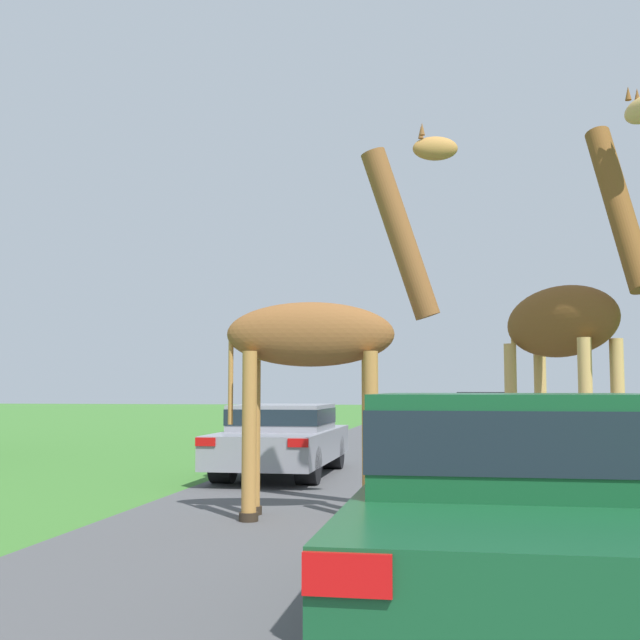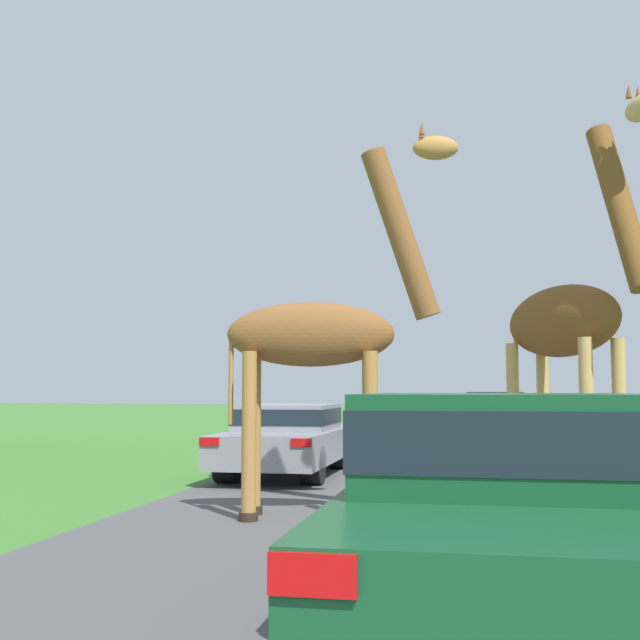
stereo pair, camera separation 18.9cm
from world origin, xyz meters
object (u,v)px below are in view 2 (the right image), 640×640
Objects in this scene: car_lead_maroon at (503,507)px; car_queue_left at (495,414)px; giraffe_companion at (570,322)px; car_far_ahead at (288,437)px; giraffe_near_road at (327,334)px; car_queue_right at (522,426)px.

car_queue_left is (0.42, 19.78, -0.02)m from car_lead_maroon.
giraffe_companion reaches higher than car_far_ahead.
car_far_ahead is at bearing -170.44° from giraffe_near_road.
car_queue_right is (-0.07, 9.36, -1.67)m from giraffe_companion.
giraffe_companion is 1.10× the size of car_far_ahead.
giraffe_near_road is at bearing -105.99° from car_queue_right.
giraffe_companion is at bearing -41.69° from car_far_ahead.
car_lead_maroon is at bearing -93.72° from car_queue_right.
car_queue_right is (0.93, 14.27, -0.11)m from car_lead_maroon.
giraffe_near_road reaches higher than car_far_ahead.
car_far_ahead is at bearing -74.69° from giraffe_companion.
car_lead_maroon is 0.98× the size of car_queue_right.
car_queue_right reaches higher than car_far_ahead.
car_queue_left is at bearing 70.35° from car_far_ahead.
giraffe_companion is at bearing -87.79° from car_queue_left.
car_lead_maroon reaches higher than car_queue_left.
giraffe_near_road reaches higher than car_queue_left.
giraffe_near_road is 1.04× the size of car_queue_right.
giraffe_companion is 14.97m from car_queue_left.
car_far_ahead is (-3.47, 8.88, -0.11)m from car_lead_maroon.
car_lead_maroon reaches higher than car_far_ahead.
car_queue_right is 1.04× the size of car_far_ahead.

